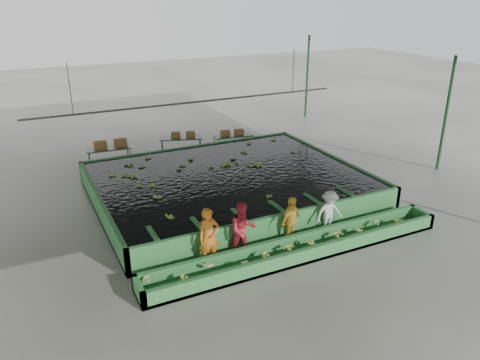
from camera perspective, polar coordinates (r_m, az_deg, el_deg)
name	(u,v)px	position (r m, az deg, el deg)	size (l,w,h in m)	color
ground	(246,210)	(17.20, 0.74, -3.65)	(80.00, 80.00, 0.00)	gray
shed_roof	(247,72)	(15.70, 0.83, 13.03)	(20.00, 22.00, 0.04)	gray
shed_posts	(246,145)	(16.28, 0.78, 4.31)	(20.00, 22.00, 5.00)	#1D4C23
flotation_tank	(229,184)	(18.25, -1.39, -0.54)	(10.00, 8.00, 0.90)	#31783A
tank_water	(229,175)	(18.10, -1.40, 0.63)	(9.70, 7.70, 0.00)	black
sorting_trough	(300,249)	(14.35, 7.34, -8.32)	(10.00, 1.00, 0.50)	#31783A
cableway_rail	(194,102)	(20.57, -5.63, 9.42)	(0.08, 0.08, 14.00)	#59605B
rail_hanger_left	(70,89)	(19.23, -20.01, 10.38)	(0.04, 0.04, 2.00)	#59605B
rail_hanger_right	(293,71)	(22.60, 6.51, 13.10)	(0.04, 0.04, 2.00)	#59605B
worker_a	(209,237)	(13.56, -3.82, -6.98)	(0.65, 0.43, 1.78)	orange
worker_b	(243,230)	(13.96, 0.38, -6.06)	(0.86, 0.67, 1.76)	#BA2533
worker_c	(291,221)	(14.74, 6.22, -4.95)	(0.94, 0.39, 1.60)	yellow
worker_d	(329,213)	(15.53, 10.83, -3.94)	(0.98, 0.56, 1.52)	silver
packing_table_left	(109,157)	(22.13, -15.63, 2.72)	(1.94, 0.78, 0.88)	#59605B
packing_table_mid	(181,146)	(22.94, -7.17, 4.11)	(2.04, 0.81, 0.93)	#59605B
packing_table_right	(233,143)	(23.28, -0.86, 4.48)	(1.92, 0.77, 0.87)	#59605B
box_stack_left	(111,147)	(22.06, -15.48, 3.89)	(1.45, 0.40, 0.31)	brown
box_stack_mid	(183,137)	(22.79, -6.93, 5.22)	(1.15, 0.32, 0.25)	brown
box_stack_right	(232,135)	(23.15, -0.96, 5.51)	(1.15, 0.32, 0.25)	brown
floating_bananas	(220,168)	(18.78, -2.43, 1.42)	(8.92, 6.08, 0.12)	#8BAB43
trough_bananas	(300,244)	(14.27, 7.37, -7.80)	(9.13, 0.61, 0.12)	#8BAB43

